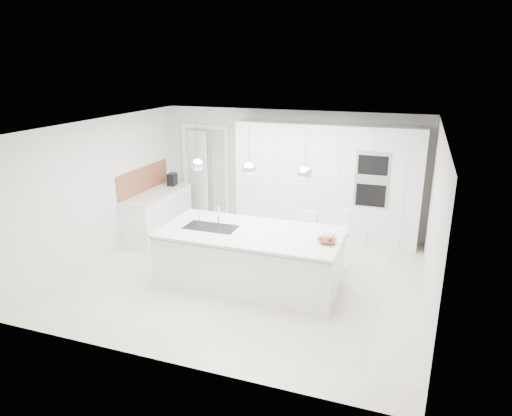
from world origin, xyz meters
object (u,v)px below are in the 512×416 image
(bar_stool_left, at_px, (306,241))
(bar_stool_right, at_px, (338,241))
(island_base, at_px, (249,260))
(espresso_machine, at_px, (172,179))
(fruit_bowl, at_px, (327,241))

(bar_stool_left, bearing_deg, bar_stool_right, 27.78)
(island_base, bearing_deg, bar_stool_right, 39.36)
(bar_stool_right, bearing_deg, espresso_machine, 173.17)
(island_base, xyz_separation_m, bar_stool_right, (1.23, 1.01, 0.10))
(island_base, xyz_separation_m, bar_stool_left, (0.70, 0.92, 0.07))
(fruit_bowl, bearing_deg, bar_stool_right, 89.50)
(espresso_machine, xyz_separation_m, bar_stool_left, (3.23, -1.19, -0.53))
(fruit_bowl, bearing_deg, island_base, 178.04)
(bar_stool_right, bearing_deg, bar_stool_left, -161.25)
(island_base, height_order, espresso_machine, espresso_machine)
(island_base, xyz_separation_m, espresso_machine, (-2.53, 2.11, 0.60))
(island_base, distance_m, espresso_machine, 3.35)
(bar_stool_right, bearing_deg, island_base, -131.16)
(fruit_bowl, relative_size, bar_stool_right, 0.25)
(island_base, distance_m, bar_stool_right, 1.59)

